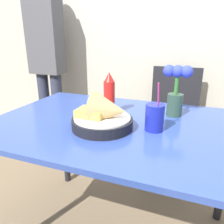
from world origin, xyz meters
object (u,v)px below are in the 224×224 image
object	(u,v)px
food_basket	(105,116)
flower_vase	(176,89)
ketchup_bottle	(109,94)
drink_cup	(155,118)
person_standing	(47,57)
chair_far_window	(173,113)

from	to	relation	value
food_basket	flower_vase	world-z (taller)	flower_vase
ketchup_bottle	food_basket	bearing A→B (deg)	-74.16
food_basket	drink_cup	world-z (taller)	drink_cup
flower_vase	person_standing	size ratio (longest dim) A/B	0.16
ketchup_bottle	person_standing	size ratio (longest dim) A/B	0.14
food_basket	person_standing	xyz separation A→B (m)	(-0.99, 0.92, 0.17)
chair_far_window	flower_vase	world-z (taller)	flower_vase
food_basket	person_standing	world-z (taller)	person_standing
food_basket	flower_vase	distance (m)	0.42
food_basket	flower_vase	xyz separation A→B (m)	(0.28, 0.30, 0.09)
food_basket	chair_far_window	bearing A→B (deg)	76.57
person_standing	chair_far_window	bearing A→B (deg)	1.34
flower_vase	person_standing	xyz separation A→B (m)	(-1.27, 0.62, 0.08)
chair_far_window	food_basket	size ratio (longest dim) A/B	3.24
flower_vase	person_standing	distance (m)	1.42
chair_far_window	food_basket	bearing A→B (deg)	-103.43
food_basket	drink_cup	bearing A→B (deg)	15.91
ketchup_bottle	person_standing	bearing A→B (deg)	142.41
drink_cup	flower_vase	size ratio (longest dim) A/B	0.84
flower_vase	person_standing	world-z (taller)	person_standing
drink_cup	flower_vase	bearing A→B (deg)	74.85
drink_cup	person_standing	xyz separation A→B (m)	(-1.21, 0.86, 0.17)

